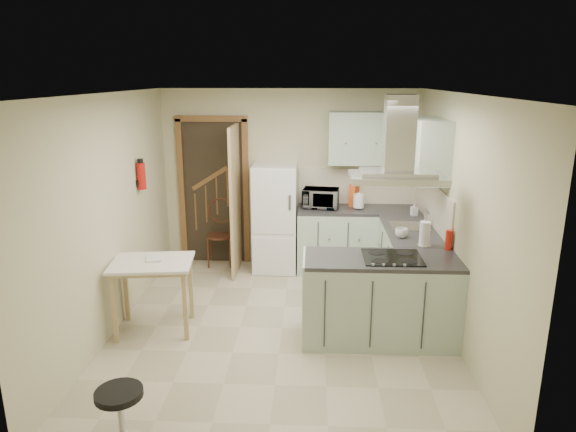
# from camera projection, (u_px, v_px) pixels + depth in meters

# --- Properties ---
(floor) EXTENTS (4.20, 4.20, 0.00)m
(floor) POSITION_uv_depth(u_px,v_px,m) (282.00, 328.00, 5.61)
(floor) COLOR #B9AD90
(floor) RESTS_ON ground
(ceiling) EXTENTS (4.20, 4.20, 0.00)m
(ceiling) POSITION_uv_depth(u_px,v_px,m) (281.00, 93.00, 4.94)
(ceiling) COLOR silver
(ceiling) RESTS_ON back_wall
(back_wall) EXTENTS (3.60, 0.00, 3.60)m
(back_wall) POSITION_uv_depth(u_px,v_px,m) (290.00, 179.00, 7.30)
(back_wall) COLOR #BDB992
(back_wall) RESTS_ON floor
(left_wall) EXTENTS (0.00, 4.20, 4.20)m
(left_wall) POSITION_uv_depth(u_px,v_px,m) (110.00, 216.00, 5.36)
(left_wall) COLOR #BDB992
(left_wall) RESTS_ON floor
(right_wall) EXTENTS (0.00, 4.20, 4.20)m
(right_wall) POSITION_uv_depth(u_px,v_px,m) (459.00, 220.00, 5.19)
(right_wall) COLOR #BDB992
(right_wall) RESTS_ON floor
(doorway) EXTENTS (1.10, 0.12, 2.10)m
(doorway) POSITION_uv_depth(u_px,v_px,m) (214.00, 192.00, 7.37)
(doorway) COLOR brown
(doorway) RESTS_ON floor
(fridge) EXTENTS (0.60, 0.60, 1.50)m
(fridge) POSITION_uv_depth(u_px,v_px,m) (275.00, 218.00, 7.15)
(fridge) COLOR white
(fridge) RESTS_ON floor
(counter_back) EXTENTS (1.08, 0.60, 0.90)m
(counter_back) POSITION_uv_depth(u_px,v_px,m) (336.00, 239.00, 7.19)
(counter_back) COLOR #9EB2A0
(counter_back) RESTS_ON floor
(counter_right) EXTENTS (0.60, 1.95, 0.90)m
(counter_right) POSITION_uv_depth(u_px,v_px,m) (405.00, 257.00, 6.50)
(counter_right) COLOR #9EB2A0
(counter_right) RESTS_ON floor
(splashback) EXTENTS (1.68, 0.02, 0.50)m
(splashback) POSITION_uv_depth(u_px,v_px,m) (358.00, 186.00, 7.27)
(splashback) COLOR beige
(splashback) RESTS_ON counter_back
(wall_cabinet_back) EXTENTS (0.85, 0.35, 0.70)m
(wall_cabinet_back) POSITION_uv_depth(u_px,v_px,m) (360.00, 138.00, 6.93)
(wall_cabinet_back) COLOR #9EB2A0
(wall_cabinet_back) RESTS_ON back_wall
(wall_cabinet_right) EXTENTS (0.35, 0.90, 0.70)m
(wall_cabinet_right) POSITION_uv_depth(u_px,v_px,m) (427.00, 150.00, 5.86)
(wall_cabinet_right) COLOR #9EB2A0
(wall_cabinet_right) RESTS_ON right_wall
(peninsula) EXTENTS (1.55, 0.65, 0.90)m
(peninsula) POSITION_uv_depth(u_px,v_px,m) (380.00, 299.00, 5.27)
(peninsula) COLOR #9EB2A0
(peninsula) RESTS_ON floor
(hob) EXTENTS (0.58, 0.50, 0.01)m
(hob) POSITION_uv_depth(u_px,v_px,m) (392.00, 257.00, 5.14)
(hob) COLOR black
(hob) RESTS_ON peninsula
(extractor_hood) EXTENTS (0.90, 0.55, 0.10)m
(extractor_hood) POSITION_uv_depth(u_px,v_px,m) (397.00, 178.00, 4.93)
(extractor_hood) COLOR silver
(extractor_hood) RESTS_ON ceiling
(sink) EXTENTS (0.45, 0.40, 0.01)m
(sink) POSITION_uv_depth(u_px,v_px,m) (410.00, 226.00, 6.21)
(sink) COLOR silver
(sink) RESTS_ON counter_right
(fire_extinguisher) EXTENTS (0.10, 0.10, 0.32)m
(fire_extinguisher) POSITION_uv_depth(u_px,v_px,m) (141.00, 176.00, 6.16)
(fire_extinguisher) COLOR #B2140F
(fire_extinguisher) RESTS_ON left_wall
(drop_leaf_table) EXTENTS (0.90, 0.72, 0.78)m
(drop_leaf_table) POSITION_uv_depth(u_px,v_px,m) (154.00, 296.00, 5.48)
(drop_leaf_table) COLOR tan
(drop_leaf_table) RESTS_ON floor
(bentwood_chair) EXTENTS (0.41, 0.41, 0.87)m
(bentwood_chair) POSITION_uv_depth(u_px,v_px,m) (220.00, 236.00, 7.39)
(bentwood_chair) COLOR #432316
(bentwood_chair) RESTS_ON floor
(stool) EXTENTS (0.42, 0.42, 0.47)m
(stool) POSITION_uv_depth(u_px,v_px,m) (121.00, 418.00, 3.77)
(stool) COLOR black
(stool) RESTS_ON floor
(microwave) EXTENTS (0.52, 0.38, 0.27)m
(microwave) POSITION_uv_depth(u_px,v_px,m) (321.00, 198.00, 7.07)
(microwave) COLOR black
(microwave) RESTS_ON counter_back
(kettle) EXTENTS (0.15, 0.15, 0.22)m
(kettle) POSITION_uv_depth(u_px,v_px,m) (359.00, 201.00, 7.01)
(kettle) COLOR white
(kettle) RESTS_ON counter_back
(cereal_box) EXTENTS (0.16, 0.22, 0.31)m
(cereal_box) POSITION_uv_depth(u_px,v_px,m) (354.00, 194.00, 7.20)
(cereal_box) COLOR #E3531A
(cereal_box) RESTS_ON counter_back
(soap_bottle) EXTENTS (0.09, 0.10, 0.17)m
(soap_bottle) POSITION_uv_depth(u_px,v_px,m) (414.00, 209.00, 6.69)
(soap_bottle) COLOR #A7A6B2
(soap_bottle) RESTS_ON counter_right
(paper_towel) EXTENTS (0.13, 0.13, 0.28)m
(paper_towel) POSITION_uv_depth(u_px,v_px,m) (425.00, 233.00, 5.47)
(paper_towel) COLOR white
(paper_towel) RESTS_ON counter_right
(cup) EXTENTS (0.15, 0.15, 0.11)m
(cup) POSITION_uv_depth(u_px,v_px,m) (401.00, 233.00, 5.77)
(cup) COLOR white
(cup) RESTS_ON counter_right
(red_bottle) EXTENTS (0.08, 0.08, 0.21)m
(red_bottle) POSITION_uv_depth(u_px,v_px,m) (449.00, 240.00, 5.37)
(red_bottle) COLOR red
(red_bottle) RESTS_ON peninsula
(book) EXTENTS (0.21, 0.25, 0.10)m
(book) POSITION_uv_depth(u_px,v_px,m) (146.00, 255.00, 5.42)
(book) COLOR #A5373D
(book) RESTS_ON drop_leaf_table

